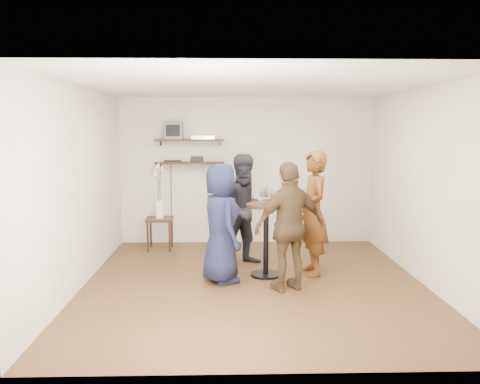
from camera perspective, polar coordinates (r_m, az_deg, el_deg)
name	(u,v)px	position (r m, az deg, el deg)	size (l,w,h in m)	color
room	(254,187)	(6.60, 1.61, 0.57)	(4.58, 5.08, 2.68)	#462716
shelf_upper	(190,140)	(8.95, -5.67, 5.82)	(1.20, 0.25, 0.04)	black
shelf_lower	(190,163)	(8.97, -5.64, 3.26)	(1.20, 0.25, 0.04)	black
crt_monitor	(174,130)	(8.97, -7.45, 6.87)	(0.32, 0.30, 0.30)	#59595B
dvd_deck	(203,137)	(8.93, -4.16, 6.14)	(0.40, 0.24, 0.06)	silver
radio	(197,159)	(8.96, -4.86, 3.70)	(0.22, 0.10, 0.10)	black
power_strip	(173,161)	(9.04, -7.57, 3.48)	(0.30, 0.05, 0.03)	black
side_table	(160,223)	(8.72, -8.99, -3.49)	(0.48, 0.48, 0.55)	black
vase_lilies	(159,200)	(8.65, -9.05, -0.91)	(0.19, 0.20, 0.97)	white
drinks_table	(266,230)	(7.08, 2.94, -4.26)	(0.56, 0.56, 1.02)	black
wine_glass_fl	(263,193)	(6.95, 2.56, -0.15)	(0.07, 0.07, 0.22)	silver
wine_glass_fr	(270,193)	(6.96, 3.42, -0.14)	(0.07, 0.07, 0.22)	silver
wine_glass_bl	(264,192)	(7.04, 2.77, -0.04)	(0.07, 0.07, 0.22)	silver
wine_glass_br	(268,194)	(7.02, 3.15, -0.25)	(0.06, 0.06, 0.19)	silver
person_plaid	(313,213)	(7.20, 8.22, -2.37)	(0.64, 0.42, 1.75)	#A01512
person_dark	(246,210)	(7.64, 0.70, -2.01)	(0.82, 0.64, 1.68)	black
person_navy	(221,223)	(6.79, -2.19, -3.52)	(0.78, 0.51, 1.60)	#161931
person_brown	(290,227)	(6.46, 5.62, -3.88)	(0.97, 0.40, 1.65)	#47311E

